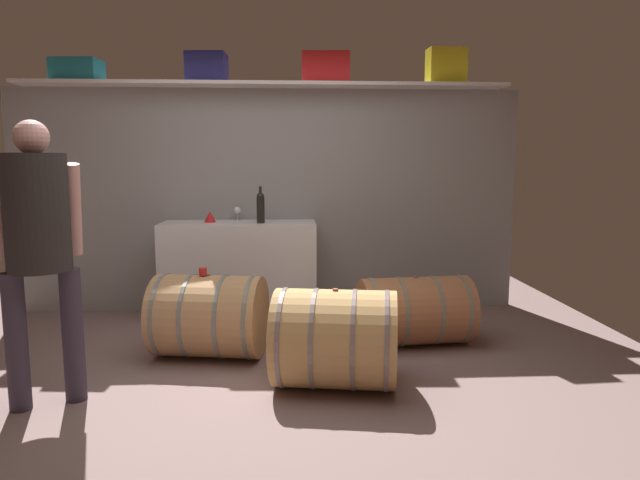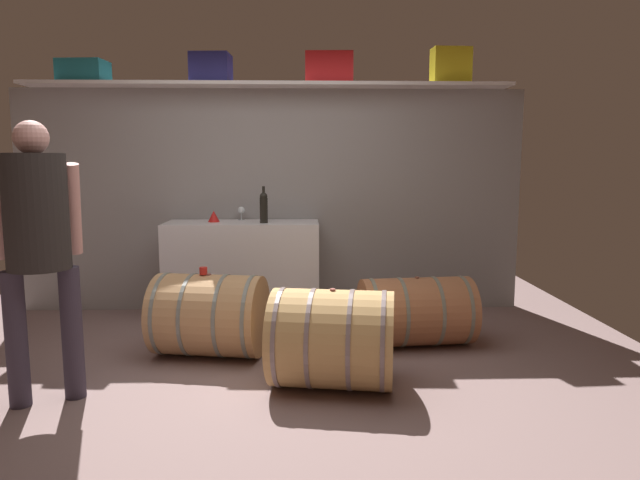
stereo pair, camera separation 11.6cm
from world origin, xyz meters
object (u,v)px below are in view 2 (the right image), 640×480
Objects in this scene: wine_barrel_near at (210,315)px; wine_barrel_flank at (332,339)px; work_cabinet at (243,270)px; tasting_cup at (203,271)px; winemaker_pouring at (38,233)px; wine_bottle_dark at (264,207)px; wine_glass at (241,211)px; toolcase_navy at (211,68)px; toolcase_red at (329,68)px; red_funnel at (214,216)px; toolcase_teal at (84,72)px; toolcase_yellow at (451,66)px; wine_barrel_far at (416,311)px.

wine_barrel_flank is at bearing -25.95° from wine_barrel_near.
work_cabinet is 24.53× the size of tasting_cup.
winemaker_pouring is at bearing -126.82° from wine_barrel_near.
wine_glass is at bearing 131.91° from wine_bottle_dark.
toolcase_navy is at bearing 152.92° from wine_bottle_dark.
toolcase_navy is 0.81× the size of toolcase_red.
red_funnel is at bearing -146.02° from wine_glass.
wine_barrel_flank is at bearing -36.54° from toolcase_teal.
toolcase_red is 0.31× the size of work_cabinet.
toolcase_yellow is at bearing 5.15° from work_cabinet.
toolcase_red reaches higher than tasting_cup.
toolcase_yellow is at bearing 3.36° from toolcase_navy.
wine_barrel_far is at bearing 6.63° from tasting_cup.
tasting_cup is (-0.39, -1.02, -0.40)m from wine_bottle_dark.
wine_bottle_dark is 3.07× the size of red_funnel.
toolcase_teal is 0.95× the size of toolcase_red.
work_cabinet is (-1.97, -0.18, -1.91)m from toolcase_yellow.
wine_barrel_near is (-2.11, -1.27, -2.05)m from toolcase_yellow.
wine_barrel_far is 0.55× the size of winemaker_pouring.
toolcase_red reaches higher than wine_bottle_dark.
toolcase_teal reaches higher than wine_barrel_near.
red_funnel is at bearing -81.79° from toolcase_navy.
toolcase_yellow is 2.75m from work_cabinet.
wine_barrel_far is (1.50, -1.09, -0.72)m from wine_glass.
wine_barrel_far is at bearing -15.89° from toolcase_teal.
wine_bottle_dark is 5.79× the size of tasting_cup.
wine_barrel_flank is at bearing -17.92° from winemaker_pouring.
wine_barrel_far is (1.27, -0.83, -0.78)m from wine_bottle_dark.
wine_barrel_flank is (-0.06, -1.92, -2.01)m from toolcase_red.
wine_barrel_flank is (2.22, -1.92, -1.97)m from toolcase_teal.
winemaker_pouring is (-1.22, -1.84, -0.01)m from wine_bottle_dark.
work_cabinet reaches higher than wine_barrel_near.
tasting_cup is (-0.18, -1.09, 0.20)m from work_cabinet.
toolcase_yellow is 0.38× the size of wine_barrel_far.
red_funnel reaches higher than work_cabinet.
toolcase_red is at bearing 3.36° from toolcase_navy.
toolcase_yellow is 0.39× the size of wine_barrel_near.
tasting_cup is (1.28, -1.27, -1.64)m from toolcase_teal.
wine_bottle_dark is at bearing -19.09° from work_cabinet.
wine_glass is at bearing -178.21° from toolcase_red.
wine_barrel_far is at bearing -35.93° from wine_glass.
wine_bottle_dark is at bearing 69.16° from tasting_cup.
toolcase_yellow is at bearing -0.40° from wine_glass.
tasting_cup is at bearing -152.95° from toolcase_yellow.
toolcase_red is 1.44m from wine_bottle_dark.
toolcase_red is 1.24× the size of toolcase_yellow.
toolcase_teal is at bearing -177.27° from toolcase_red.
toolcase_yellow is at bearing 40.67° from wine_barrel_near.
work_cabinet is (1.46, -0.18, -1.84)m from toolcase_teal.
wine_barrel_flank is at bearing -89.09° from toolcase_red.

